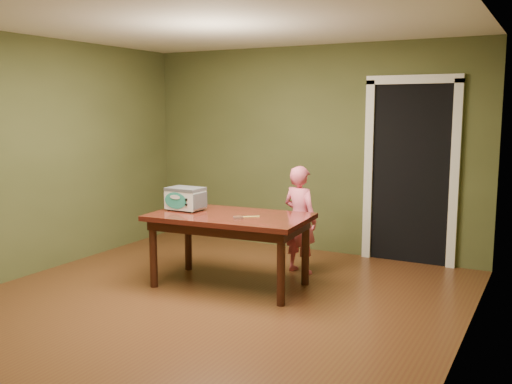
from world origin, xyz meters
TOP-DOWN VIEW (x-y plane):
  - floor at (0.00, 0.00)m, footprint 5.00×5.00m
  - room_shell at (0.00, 0.00)m, footprint 4.52×5.02m
  - doorway at (1.30, 2.78)m, footprint 1.10×0.66m
  - dining_table at (-0.10, 0.68)m, footprint 1.67×1.02m
  - toy_oven at (-0.64, 0.67)m, footprint 0.40×0.28m
  - baking_pan at (0.08, 0.54)m, footprint 0.10×0.10m
  - spatula at (0.15, 0.66)m, footprint 0.16×0.13m
  - child at (0.34, 1.47)m, footprint 0.50×0.40m

SIDE VIEW (x-z plane):
  - floor at x=0.00m, z-range 0.00..0.00m
  - child at x=0.34m, z-range 0.00..1.20m
  - dining_table at x=-0.10m, z-range 0.28..1.03m
  - spatula at x=0.15m, z-range 0.75..0.76m
  - baking_pan at x=0.08m, z-range 0.75..0.77m
  - toy_oven at x=-0.64m, z-range 0.76..1.00m
  - doorway at x=1.30m, z-range -0.07..2.18m
  - room_shell at x=0.00m, z-range 0.40..3.01m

